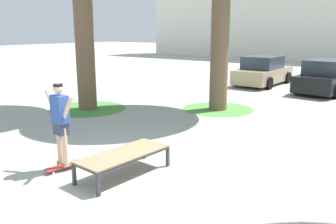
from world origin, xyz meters
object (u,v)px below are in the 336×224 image
at_px(skateboard, 64,166).
at_px(car_black, 327,77).
at_px(skate_box, 124,155).
at_px(skater, 60,119).
at_px(car_tan, 263,72).

height_order(skateboard, car_black, car_black).
bearing_deg(skate_box, car_black, 85.10).
bearing_deg(skater, car_tan, 94.02).
relative_size(skateboard, skater, 0.48).
bearing_deg(skater, skateboard, -97.45).
relative_size(skate_box, car_black, 0.45).
bearing_deg(skater, skate_box, 22.88).
bearing_deg(car_black, skater, -99.93).
bearing_deg(skateboard, car_tan, 94.01).
distance_m(skate_box, skateboard, 1.36).
distance_m(skateboard, skater, 0.99).
xyz_separation_m(skateboard, car_black, (2.28, 13.06, 0.61)).
distance_m(skateboard, car_tan, 13.69).
xyz_separation_m(skater, car_tan, (-0.96, 13.64, -0.38)).
height_order(car_tan, car_black, same).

